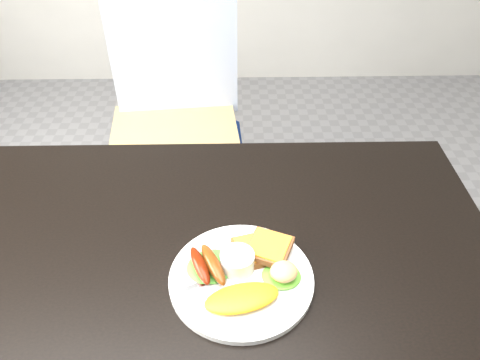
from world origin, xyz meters
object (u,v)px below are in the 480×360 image
at_px(dining_table, 211,265).
at_px(person, 302,111).
at_px(dining_chair, 175,142).
at_px(plate, 241,279).

relative_size(dining_table, person, 0.73).
distance_m(dining_chair, plate, 0.98).
distance_m(person, plate, 0.54).
bearing_deg(person, dining_table, 37.66).
bearing_deg(plate, dining_chair, 104.44).
relative_size(dining_chair, plate, 1.74).
bearing_deg(dining_chair, plate, -81.01).
xyz_separation_m(dining_table, plate, (0.06, -0.06, 0.03)).
relative_size(dining_table, plate, 4.34).
height_order(dining_chair, person, person).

